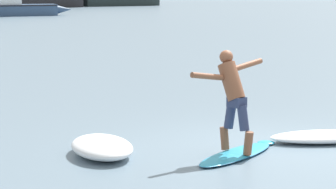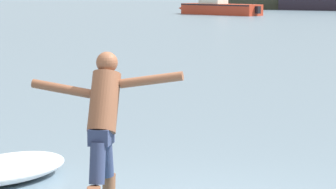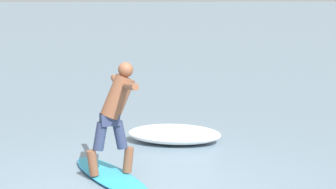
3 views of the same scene
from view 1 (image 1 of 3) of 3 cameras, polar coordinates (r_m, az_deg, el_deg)
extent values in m
plane|color=slate|center=(13.18, 6.64, -3.84)|extent=(200.00, 200.00, 0.00)
ellipsoid|color=#2DA4CB|center=(12.54, 4.90, -4.28)|extent=(2.06, 1.49, 0.07)
ellipsoid|color=#2DA4CB|center=(13.46, 7.04, -3.44)|extent=(0.40, 0.40, 0.06)
ellipsoid|color=#2870B2|center=(12.54, 4.90, -4.28)|extent=(2.07, 1.51, 0.03)
cone|color=black|center=(11.85, 2.94, -5.51)|extent=(0.07, 0.07, 0.14)
cone|color=black|center=(11.90, 3.90, -5.46)|extent=(0.07, 0.07, 0.14)
cone|color=black|center=(12.04, 2.69, -5.28)|extent=(0.07, 0.07, 0.14)
cylinder|color=brown|center=(12.67, 4.08, -3.15)|extent=(0.17, 0.20, 0.38)
cylinder|color=navy|center=(12.52, 4.47, -1.53)|extent=(0.20, 0.25, 0.41)
cylinder|color=brown|center=(12.33, 5.78, -3.49)|extent=(0.17, 0.20, 0.38)
cylinder|color=navy|center=(12.33, 5.41, -1.70)|extent=(0.20, 0.25, 0.41)
cube|color=navy|center=(12.39, 4.95, -0.54)|extent=(0.26, 0.30, 0.16)
cylinder|color=brown|center=(12.43, 4.57, 0.94)|extent=(0.40, 0.55, 0.65)
sphere|color=brown|center=(12.46, 4.20, 2.71)|extent=(0.21, 0.21, 0.21)
cylinder|color=brown|center=(12.15, 2.82, 1.31)|extent=(0.63, 0.25, 0.20)
cylinder|color=brown|center=(12.78, 5.72, 2.13)|extent=(0.63, 0.25, 0.19)
cube|color=#344D70|center=(58.72, -11.92, 5.92)|extent=(8.10, 2.44, 0.82)
cone|color=#344D70|center=(59.62, -7.58, 6.06)|extent=(1.47, 0.95, 0.82)
cube|color=black|center=(58.70, -11.93, 6.26)|extent=(8.03, 2.48, 0.08)
ellipsoid|color=white|center=(13.81, 11.28, -2.98)|extent=(2.11, 1.36, 0.19)
ellipsoid|color=white|center=(12.55, -4.76, -3.76)|extent=(1.22, 1.79, 0.29)
camera|label=2|loc=(11.03, 42.36, 3.82)|focal=85.00mm
camera|label=3|loc=(17.87, 25.49, 7.25)|focal=60.00mm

